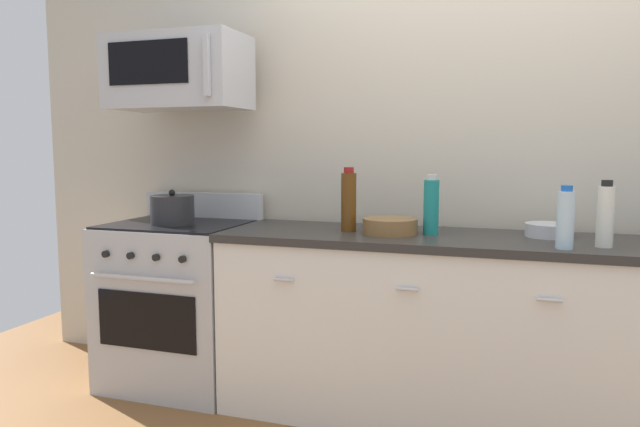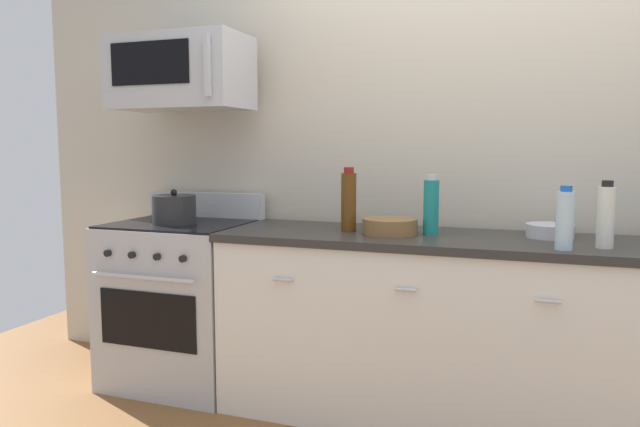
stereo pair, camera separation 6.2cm
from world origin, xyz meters
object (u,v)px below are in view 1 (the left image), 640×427
Objects in this scene: bottle_vinegar_white at (605,216)px; stockpot at (172,210)px; bottle_water_clear at (565,219)px; microwave at (178,73)px; bottle_sparkling_teal at (431,206)px; range_oven at (180,302)px; bowl_steel_prep at (549,230)px; bowl_wooden_salad at (390,225)px; bottle_wine_amber at (349,201)px.

bottle_vinegar_white is 1.20× the size of stockpot.
bottle_water_clear is at bearing -148.86° from bottle_vinegar_white.
bottle_water_clear is 0.19m from bottle_vinegar_white.
bottle_vinegar_white is at bearing -4.44° from microwave.
range_oven is at bearing -179.50° from bottle_sparkling_teal.
bowl_wooden_salad is (-0.74, -0.14, 0.01)m from bowl_steel_prep.
range_oven is at bearing -176.61° from bowl_steel_prep.
microwave is at bearing 177.48° from bottle_wine_amber.
bottle_vinegar_white is 0.88× the size of bottle_wine_amber.
bottle_sparkling_teal is at bearing 2.68° from stockpot.
bowl_wooden_salad is (1.21, -0.02, 0.49)m from range_oven.
bottle_sparkling_teal is 0.56m from bowl_steel_prep.
range_oven is 3.31× the size of bottle_wine_amber.
bottle_water_clear is 0.91× the size of bottle_sparkling_teal.
range_oven is at bearing -179.93° from bottle_wine_amber.
microwave is 1.56m from bottle_sparkling_teal.
bottle_wine_amber reaches higher than bottle_vinegar_white.
bowl_steel_prep is at bearing 97.57° from bottle_water_clear.
bottle_water_clear is (1.99, -0.22, 0.58)m from range_oven.
bottle_wine_amber is (-1.00, 0.22, 0.03)m from bottle_water_clear.
bottle_water_clear is at bearing -7.62° from microwave.
bottle_sparkling_teal reaches higher than bottle_vinegar_white.
microwave is 2.10m from bowl_steel_prep.
bowl_wooden_salad is at bearing -3.09° from microwave.
bottle_sparkling_teal is (1.40, -0.03, -0.69)m from microwave.
bowl_wooden_salad is 1.13× the size of stockpot.
bottle_wine_amber reaches higher than bottle_sparkling_teal.
bowl_steel_prep is (-0.04, 0.34, -0.09)m from bottle_water_clear.
microwave is at bearing 178.67° from bottle_sparkling_teal.
stockpot is at bearing 178.16° from bottle_vinegar_white.
bottle_water_clear reaches higher than range_oven.
bottle_vinegar_white is 0.33m from bowl_steel_prep.
bottle_water_clear is 0.63m from bottle_sparkling_teal.
bottle_sparkling_teal is 1.34× the size of bowl_steel_prep.
bottle_wine_amber reaches higher than bowl_steel_prep.
bottle_water_clear is at bearing -82.43° from bowl_steel_prep.
bottle_wine_amber is (-0.41, -0.01, 0.01)m from bottle_sparkling_teal.
stockpot reaches higher than bowl_wooden_salad.
range_oven is 3.75× the size of bottle_vinegar_white.
microwave is 2.77× the size of bowl_wooden_salad.
microwave is (0.00, 0.04, 1.28)m from range_oven.
range_oven is 2.23m from bottle_vinegar_white.
bowl_wooden_salad is (-0.19, -0.03, -0.10)m from bottle_sparkling_teal.
bottle_sparkling_teal reaches higher than stockpot.
stockpot is (-1.21, -0.03, 0.04)m from bowl_wooden_salad.
bowl_wooden_salad is (0.22, -0.02, -0.11)m from bottle_wine_amber.
range_oven is 3.66× the size of bottle_sparkling_teal.
bowl_steel_prep is 1.95m from stockpot.
bottle_sparkling_teal is (-0.59, 0.23, 0.01)m from bottle_water_clear.
bottle_water_clear is at bearing -21.70° from bottle_sparkling_teal.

